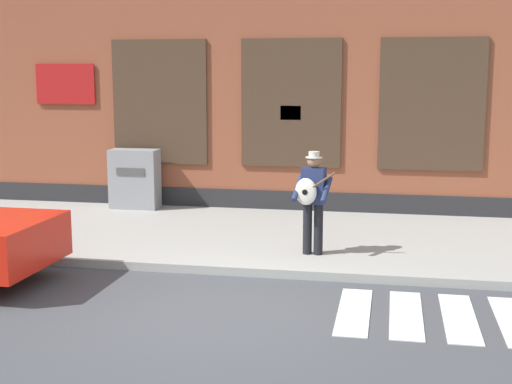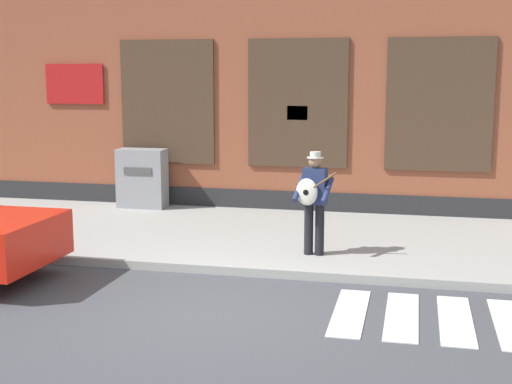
{
  "view_description": "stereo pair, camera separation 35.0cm",
  "coord_description": "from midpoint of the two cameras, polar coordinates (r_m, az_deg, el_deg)",
  "views": [
    {
      "loc": [
        2.15,
        -8.73,
        3.12
      ],
      "look_at": [
        0.1,
        1.93,
        1.28
      ],
      "focal_mm": 50.0,
      "sensor_mm": 36.0,
      "label": 1
    },
    {
      "loc": [
        2.5,
        -8.66,
        3.12
      ],
      "look_at": [
        0.1,
        1.93,
        1.28
      ],
      "focal_mm": 50.0,
      "sensor_mm": 36.0,
      "label": 2
    }
  ],
  "objects": [
    {
      "name": "busker",
      "position": [
        11.62,
        3.66,
        -0.37
      ],
      "size": [
        0.72,
        0.59,
        1.7
      ],
      "color": "black",
      "rests_on": "sidewalk"
    },
    {
      "name": "building_backdrop",
      "position": [
        17.28,
        3.2,
        10.35
      ],
      "size": [
        28.0,
        4.06,
        6.7
      ],
      "color": "brown",
      "rests_on": "ground"
    },
    {
      "name": "sidewalk",
      "position": [
        13.29,
        0.52,
        -3.65
      ],
      "size": [
        28.0,
        4.8,
        0.14
      ],
      "color": "#9E9E99",
      "rests_on": "ground"
    },
    {
      "name": "ground_plane",
      "position": [
        9.53,
        -3.91,
        -9.53
      ],
      "size": [
        160.0,
        160.0,
        0.0
      ],
      "primitive_type": "plane",
      "color": "#424449"
    },
    {
      "name": "utility_box",
      "position": [
        15.92,
        -10.3,
        1.04
      ],
      "size": [
        1.06,
        0.52,
        1.3
      ],
      "color": "gray",
      "rests_on": "sidewalk"
    }
  ]
}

